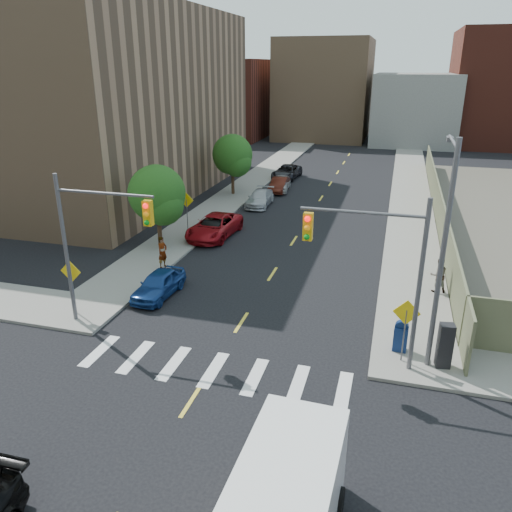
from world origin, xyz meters
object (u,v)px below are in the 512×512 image
Objects in this scene: parked_car_grey at (287,172)px; payphone at (445,346)px; parked_car_black at (213,230)px; parked_car_silver at (260,198)px; parked_car_blue at (159,284)px; parked_car_maroon at (279,185)px; parked_car_red at (214,226)px; mailbox at (401,336)px; pedestrian_east at (438,275)px; pedestrian_west at (163,252)px; parked_car_white at (280,183)px.

parked_car_grey is 2.71× the size of payphone.
parked_car_grey is at bearing 104.02° from payphone.
parked_car_black is 9.16m from parked_car_silver.
parked_car_blue is at bearing -92.73° from parked_car_silver.
parked_car_black is 20.33m from parked_car_grey.
parked_car_maroon is 2.16× the size of payphone.
parked_car_red is at bearing -96.59° from parked_car_maroon.
mailbox is (12.62, -12.06, 0.05)m from parked_car_red.
parked_car_maroon is 2.92× the size of mailbox.
payphone reaches higher than parked_car_black.
mailbox is (12.62, -11.72, 0.19)m from parked_car_black.
payphone is (12.96, -26.91, 0.42)m from parked_car_maroon.
parked_car_red is 2.97× the size of payphone.
parked_car_maroon is (0.77, 23.83, 0.00)m from parked_car_blue.
parked_car_black is 17.22m from mailbox.
pedestrian_east reaches higher than parked_car_red.
parked_car_black is 2.76× the size of mailbox.
parked_car_grey is (-0.16, 11.20, 0.05)m from parked_car_silver.
parked_car_black is at bearing -96.47° from parked_car_maroon.
parked_car_blue is 2.04× the size of pedestrian_west.
parked_car_maroon is 5.93m from parked_car_grey.
parked_car_red is 14.14m from parked_car_maroon.
parked_car_red is at bearing 96.04° from parked_car_blue.
payphone is (13.40, -21.60, 0.43)m from parked_car_silver.
pedestrian_west is (-1.66, -15.23, 0.45)m from parked_car_silver.
parked_car_maroon is 0.80× the size of parked_car_grey.
parked_car_red reaches higher than mailbox.
payphone is 0.98× the size of pedestrian_west.
parked_car_white is at bearing 7.48° from pedestrian_west.
parked_car_white is 2.17× the size of pedestrian_west.
parked_car_white is (1.30, 14.50, -0.06)m from parked_car_red.
parked_car_maroon is at bearing 86.69° from parked_car_black.
parked_car_black is 0.92× the size of parked_car_white.
parked_car_red is 6.51m from pedestrian_west.
parked_car_black is 6.18m from pedestrian_west.
parked_car_blue is 2.09× the size of payphone.
parked_car_white is (0.44, 5.72, 0.06)m from parked_car_silver.
pedestrian_west is at bearing -97.16° from parked_car_maroon.
parked_car_blue is at bearing -84.91° from parked_car_black.
pedestrian_west is at bearing 161.66° from mailbox.
mailbox is at bearing 146.61° from payphone.
pedestrian_west reaches higher than parked_car_blue.
parked_car_red is at bearing 129.61° from payphone.
parked_car_red is at bearing 140.62° from mailbox.
parked_car_silver is 15.33m from pedestrian_west.
mailbox is at bearing -71.43° from parked_car_white.
mailbox is 0.74× the size of payphone.
parked_car_red is at bearing -99.64° from parked_car_white.
parked_car_grey is (-0.60, 5.90, 0.04)m from parked_car_maroon.
parked_car_white is at bearing 88.38° from parked_car_red.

